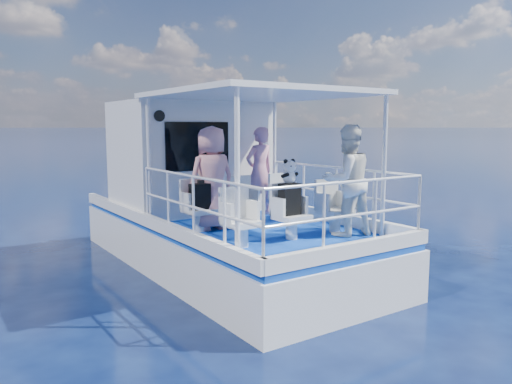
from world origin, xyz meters
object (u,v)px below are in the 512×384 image
(passenger_port_fwd, at_px, (212,178))
(backpack_center, at_px, (290,199))
(passenger_stbd_aft, at_px, (347,181))
(panda, at_px, (289,171))

(passenger_port_fwd, bearing_deg, backpack_center, 114.98)
(passenger_port_fwd, xyz_separation_m, passenger_stbd_aft, (1.54, -1.59, 0.01))
(passenger_stbd_aft, bearing_deg, panda, -8.24)
(backpack_center, bearing_deg, passenger_stbd_aft, -16.21)
(passenger_stbd_aft, xyz_separation_m, backpack_center, (-0.93, 0.27, -0.25))
(passenger_port_fwd, height_order, panda, passenger_port_fwd)
(passenger_stbd_aft, relative_size, panda, 4.78)
(passenger_port_fwd, relative_size, backpack_center, 3.59)
(passenger_port_fwd, relative_size, passenger_stbd_aft, 0.99)
(panda, bearing_deg, passenger_port_fwd, 115.49)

